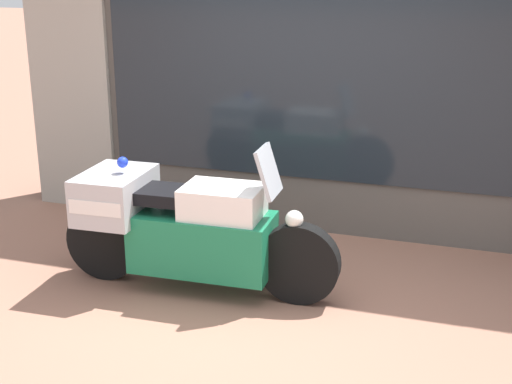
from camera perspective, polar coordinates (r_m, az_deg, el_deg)
ground_plane at (r=5.51m, az=-0.22°, el=-9.57°), size 60.00×60.00×0.00m
shop_building at (r=6.96m, az=1.73°, el=11.08°), size 6.11×0.55×3.40m
window_display at (r=7.08m, az=7.89°, el=0.54°), size 4.75×0.30×1.82m
paramedic_motorcycle at (r=5.72m, az=-6.00°, el=-2.65°), size 2.30×0.72×1.23m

